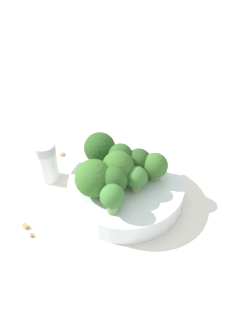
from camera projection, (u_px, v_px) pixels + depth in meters
name	position (u px, v px, depth m)	size (l,w,h in m)	color
ground_plane	(126.00, 198.00, 0.53)	(3.00, 3.00, 0.00)	silver
bowl	(126.00, 190.00, 0.52)	(0.18, 0.18, 0.04)	silver
broccoli_floret_0	(114.00, 181.00, 0.47)	(0.04, 0.04, 0.05)	#84AD66
broccoli_floret_1	(137.00, 160.00, 0.51)	(0.04, 0.04, 0.05)	#84AD66
broccoli_floret_2	(113.00, 198.00, 0.45)	(0.04, 0.04, 0.05)	#7A9E5B
broccoli_floret_3	(136.00, 179.00, 0.48)	(0.03, 0.03, 0.04)	#84AD66
broccoli_floret_4	(102.00, 147.00, 0.53)	(0.05, 0.05, 0.06)	#8EB770
broccoli_floret_5	(121.00, 157.00, 0.51)	(0.04, 0.04, 0.05)	#7A9E5B
broccoli_floret_6	(118.00, 168.00, 0.49)	(0.05, 0.05, 0.06)	#84AD66
broccoli_floret_7	(94.00, 178.00, 0.47)	(0.06, 0.06, 0.06)	#7A9E5B
broccoli_floret_8	(155.00, 166.00, 0.50)	(0.04, 0.04, 0.05)	#7A9E5B
pepper_shaker	(47.00, 162.00, 0.54)	(0.04, 0.04, 0.07)	silver
almond_crumb_0	(164.00, 160.00, 0.60)	(0.01, 0.01, 0.01)	olive
almond_crumb_1	(32.00, 235.00, 0.48)	(0.01, 0.00, 0.01)	olive
almond_crumb_2	(25.00, 225.00, 0.49)	(0.01, 0.01, 0.01)	#AD7F4C
almond_crumb_3	(62.00, 153.00, 0.61)	(0.01, 0.01, 0.01)	#AD7F4C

